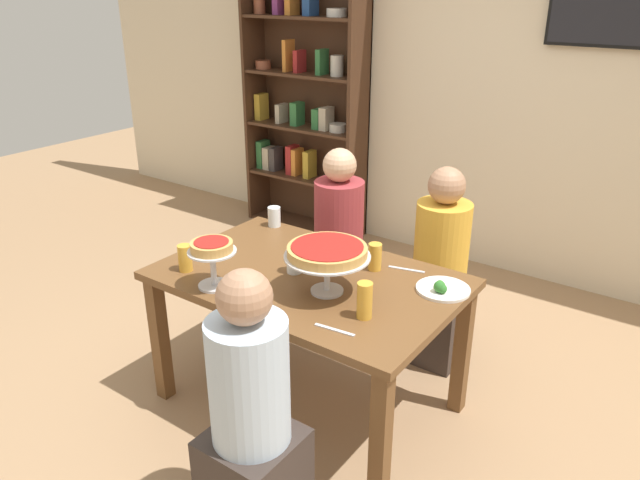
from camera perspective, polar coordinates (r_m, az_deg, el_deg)
ground_plane at (r=3.31m, az=-1.04°, el=-14.88°), size 12.00×12.00×0.00m
rear_partition at (r=4.60m, az=15.88°, el=14.40°), size 8.00×0.12×2.80m
dining_table at (r=2.95m, az=-1.13°, el=-5.02°), size 1.43×0.92×0.74m
bookshelf at (r=5.21m, az=-1.44°, el=12.98°), size 1.10×0.30×2.21m
diner_far_right at (r=3.47m, az=11.09°, el=-3.74°), size 0.34×0.34×1.15m
diner_far_left at (r=3.75m, az=1.75°, el=-1.17°), size 0.34×0.34×1.15m
diner_near_right at (r=2.40m, az=-6.45°, el=-17.13°), size 0.34×0.34×1.15m
deep_dish_pizza_stand at (r=2.68m, az=0.68°, el=-1.29°), size 0.39×0.39×0.23m
personal_pizza_stand at (r=2.78m, az=-10.12°, el=-1.18°), size 0.22×0.22×0.23m
salad_plate_near_diner at (r=2.81m, az=11.44°, el=-4.50°), size 0.25×0.25×0.07m
salad_plate_far_diner at (r=3.21m, az=-0.68°, el=-0.44°), size 0.24×0.24×0.06m
beer_glass_amber_tall at (r=2.53m, az=4.22°, el=-5.69°), size 0.07×0.07×0.16m
beer_glass_amber_short at (r=2.95m, az=5.19°, el=-1.58°), size 0.07×0.07×0.13m
beer_glass_amber_spare at (r=3.00m, az=-12.58°, el=-1.66°), size 0.07×0.07×0.13m
water_glass_clear_near at (r=3.48m, az=-4.33°, el=2.21°), size 0.07×0.07×0.11m
water_glass_clear_far at (r=2.92m, az=-2.44°, el=-2.01°), size 0.08×0.08×0.12m
cutlery_fork_near at (r=2.73m, az=-6.33°, el=-5.32°), size 0.17×0.08×0.00m
cutlery_knife_near at (r=2.99m, az=8.14°, el=-2.76°), size 0.18×0.06×0.00m
cutlery_fork_far at (r=2.48m, az=1.37°, el=-8.44°), size 0.18×0.04×0.00m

